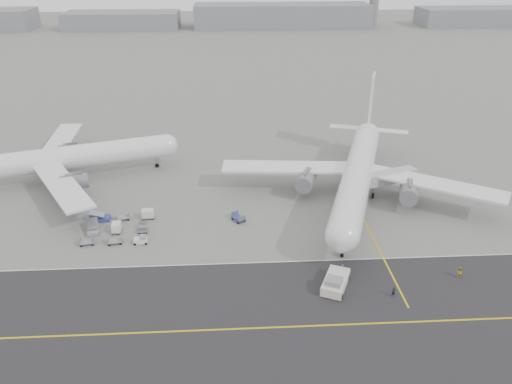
{
  "coord_description": "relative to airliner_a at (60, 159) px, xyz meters",
  "views": [
    {
      "loc": [
        4.45,
        -71.09,
        47.49
      ],
      "look_at": [
        9.26,
        12.0,
        6.07
      ],
      "focal_mm": 35.0,
      "sensor_mm": 36.0,
      "label": 1
    }
  ],
  "objects": [
    {
      "name": "stray_dolly",
      "position": [
        38.73,
        -20.55,
        -5.25
      ],
      "size": [
        2.85,
        3.12,
        1.64
      ],
      "primitive_type": null,
      "rotation": [
        0.0,
        0.0,
        0.6
      ],
      "color": "silver",
      "rests_on": "ground"
    },
    {
      "name": "airliner_a",
      "position": [
        0.0,
        0.0,
        0.0
      ],
      "size": [
        51.24,
        50.21,
        18.21
      ],
      "rotation": [
        0.0,
        0.0,
        1.87
      ],
      "color": "white",
      "rests_on": "ground"
    },
    {
      "name": "airliner_b",
      "position": [
        63.6,
        -11.85,
        0.55
      ],
      "size": [
        55.1,
        56.13,
        20.15
      ],
      "rotation": [
        0.0,
        0.0,
        -0.33
      ],
      "color": "white",
      "rests_on": "ground"
    },
    {
      "name": "ground_crew_a",
      "position": [
        61.37,
        -44.83,
        -4.41
      ],
      "size": [
        0.68,
        0.5,
        1.68
      ],
      "primitive_type": "imported",
      "rotation": [
        0.0,
        0.0,
        0.18
      ],
      "color": "black",
      "rests_on": "ground"
    },
    {
      "name": "jet_bridge",
      "position": [
        69.79,
        -11.53,
        -1.36
      ],
      "size": [
        14.77,
        7.39,
        5.57
      ],
      "rotation": [
        0.0,
        0.0,
        0.33
      ],
      "color": "gray",
      "rests_on": "ground"
    },
    {
      "name": "taxiway",
      "position": [
        37.86,
        -50.57,
        -5.24
      ],
      "size": [
        220.0,
        59.0,
        0.03
      ],
      "color": "#2B2B2E",
      "rests_on": "ground"
    },
    {
      "name": "gse_cluster",
      "position": [
        16.49,
        -23.25,
        -5.25
      ],
      "size": [
        19.13,
        18.66,
        1.92
      ],
      "primitive_type": null,
      "rotation": [
        0.0,
        0.0,
        0.16
      ],
      "color": "gray",
      "rests_on": "ground"
    },
    {
      "name": "ground_crew_b",
      "position": [
        73.21,
        -40.62,
        -4.3
      ],
      "size": [
        0.98,
        0.79,
        1.9
      ],
      "primitive_type": "imported",
      "rotation": [
        0.0,
        0.0,
        3.07
      ],
      "color": "gold",
      "rests_on": "ground"
    },
    {
      "name": "pushback_tug",
      "position": [
        53.06,
        -42.19,
        -4.22
      ],
      "size": [
        5.66,
        8.7,
        2.52
      ],
      "rotation": [
        0.0,
        0.0,
        -0.42
      ],
      "color": "beige",
      "rests_on": "ground"
    },
    {
      "name": "horizon_buildings",
      "position": [
        62.84,
        227.41,
        -5.25
      ],
      "size": [
        520.0,
        28.0,
        28.0
      ],
      "primitive_type": null,
      "color": "slate",
      "rests_on": "ground"
    },
    {
      "name": "ground",
      "position": [
        32.84,
        -32.59,
        -5.25
      ],
      "size": [
        700.0,
        700.0,
        0.0
      ],
      "primitive_type": "plane",
      "color": "gray",
      "rests_on": "ground"
    }
  ]
}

